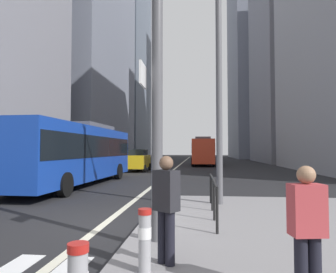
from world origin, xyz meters
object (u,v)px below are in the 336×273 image
at_px(car_receding_far, 207,154).
at_px(bollard_left, 145,237).
at_px(car_receding_near, 199,154).
at_px(pedestrian_walking, 166,204).
at_px(pedestrian_waiting, 307,227).
at_px(car_oncoming_mid, 137,160).
at_px(city_bus_red_receding, 203,150).
at_px(street_lamp_post, 219,48).
at_px(city_bus_blue_oncoming, 77,151).
at_px(traffic_signal_gantry, 54,42).

height_order(car_receding_far, bollard_left, car_receding_far).
xyz_separation_m(car_receding_near, pedestrian_walking, (-0.46, -58.07, 0.08)).
bearing_deg(bollard_left, pedestrian_waiting, -19.07).
bearing_deg(car_receding_far, car_oncoming_mid, -100.53).
bearing_deg(city_bus_red_receding, pedestrian_waiting, -88.67).
height_order(street_lamp_post, pedestrian_walking, street_lamp_post).
relative_size(city_bus_blue_oncoming, city_bus_red_receding, 0.99).
relative_size(bollard_left, pedestrian_walking, 0.54).
height_order(street_lamp_post, pedestrian_waiting, street_lamp_post).
distance_m(car_receding_far, pedestrian_walking, 60.41).
bearing_deg(pedestrian_walking, city_bus_blue_oncoming, 118.83).
relative_size(car_receding_far, traffic_signal_gantry, 0.68).
bearing_deg(traffic_signal_gantry, car_oncoming_mid, 96.93).
xyz_separation_m(car_oncoming_mid, traffic_signal_gantry, (2.51, -20.62, 3.14)).
height_order(car_receding_near, street_lamp_post, street_lamp_post).
height_order(car_oncoming_mid, pedestrian_walking, car_oncoming_mid).
distance_m(city_bus_red_receding, car_receding_near, 24.32).
bearing_deg(pedestrian_waiting, car_oncoming_mid, 106.37).
bearing_deg(car_oncoming_mid, city_bus_red_receding, 63.78).
relative_size(traffic_signal_gantry, pedestrian_waiting, 4.06).
bearing_deg(car_receding_near, car_receding_far, 52.77).
xyz_separation_m(car_oncoming_mid, pedestrian_walking, (4.96, -21.79, 0.08)).
height_order(car_receding_far, traffic_signal_gantry, traffic_signal_gantry).
xyz_separation_m(city_bus_blue_oncoming, city_bus_red_receding, (6.93, 22.88, 0.00)).
relative_size(car_oncoming_mid, car_receding_near, 1.02).
distance_m(street_lamp_post, bollard_left, 7.45).
distance_m(city_bus_red_receding, pedestrian_waiting, 34.82).
bearing_deg(traffic_signal_gantry, city_bus_red_receding, 84.06).
height_order(city_bus_blue_oncoming, car_oncoming_mid, city_bus_blue_oncoming).
bearing_deg(traffic_signal_gantry, street_lamp_post, 48.78).
distance_m(car_oncoming_mid, bollard_left, 22.62).
relative_size(city_bus_red_receding, pedestrian_walking, 7.06).
xyz_separation_m(traffic_signal_gantry, bollard_left, (2.18, -1.51, -3.47)).
bearing_deg(city_bus_blue_oncoming, car_oncoming_mid, 84.62).
bearing_deg(bollard_left, city_bus_blue_oncoming, 116.99).
relative_size(bollard_left, pedestrian_waiting, 0.57).
height_order(city_bus_red_receding, car_oncoming_mid, city_bus_red_receding).
distance_m(car_oncoming_mid, traffic_signal_gantry, 21.01).
height_order(car_oncoming_mid, traffic_signal_gantry, traffic_signal_gantry).
bearing_deg(street_lamp_post, car_receding_far, 88.92).
bearing_deg(car_receding_near, street_lamp_post, -89.23).
bearing_deg(city_bus_red_receding, bollard_left, -92.04).
height_order(car_receding_near, pedestrian_walking, car_receding_near).
bearing_deg(bollard_left, traffic_signal_gantry, 145.32).
height_order(traffic_signal_gantry, pedestrian_waiting, traffic_signal_gantry).
xyz_separation_m(city_bus_blue_oncoming, pedestrian_waiting, (7.74, -11.92, -0.82)).
relative_size(city_bus_blue_oncoming, traffic_signal_gantry, 1.82).
distance_m(car_receding_far, pedestrian_waiting, 61.42).
distance_m(street_lamp_post, pedestrian_walking, 6.87).
bearing_deg(traffic_signal_gantry, pedestrian_waiting, -27.72).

